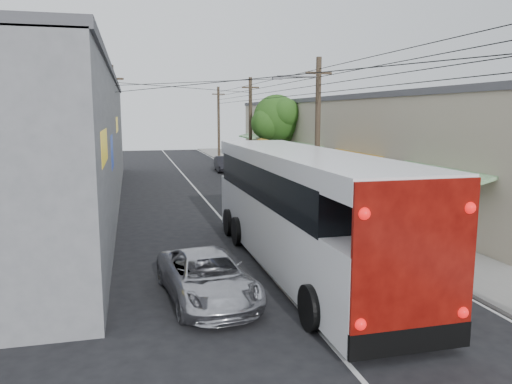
{
  "coord_description": "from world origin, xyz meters",
  "views": [
    {
      "loc": [
        -4.23,
        -11.47,
        5.19
      ],
      "look_at": [
        0.77,
        8.5,
        1.92
      ],
      "focal_mm": 35.0,
      "sensor_mm": 36.0,
      "label": 1
    }
  ],
  "objects_px": {
    "parked_car_mid": "(240,172)",
    "parked_car_far": "(224,164)",
    "parked_suv": "(278,183)",
    "pedestrian_far": "(331,200)",
    "jeepney": "(207,277)",
    "pedestrian_near": "(381,201)",
    "coach_bus": "(300,208)"
  },
  "relations": [
    {
      "from": "coach_bus",
      "to": "pedestrian_far",
      "type": "relative_size",
      "value": 9.46
    },
    {
      "from": "jeepney",
      "to": "parked_car_far",
      "type": "xyz_separation_m",
      "value": [
        6.1,
        30.6,
        0.01
      ]
    },
    {
      "from": "parked_suv",
      "to": "coach_bus",
      "type": "bearing_deg",
      "value": -99.39
    },
    {
      "from": "coach_bus",
      "to": "parked_suv",
      "type": "height_order",
      "value": "coach_bus"
    },
    {
      "from": "parked_car_mid",
      "to": "parked_car_far",
      "type": "xyz_separation_m",
      "value": [
        0.0,
        6.7,
        -0.03
      ]
    },
    {
      "from": "pedestrian_far",
      "to": "parked_car_far",
      "type": "bearing_deg",
      "value": -92.26
    },
    {
      "from": "jeepney",
      "to": "pedestrian_far",
      "type": "xyz_separation_m",
      "value": [
        7.7,
        9.73,
        0.18
      ]
    },
    {
      "from": "parked_car_mid",
      "to": "pedestrian_near",
      "type": "height_order",
      "value": "pedestrian_near"
    },
    {
      "from": "jeepney",
      "to": "parked_car_mid",
      "type": "distance_m",
      "value": 24.67
    },
    {
      "from": "parked_suv",
      "to": "parked_car_mid",
      "type": "height_order",
      "value": "parked_suv"
    },
    {
      "from": "jeepney",
      "to": "pedestrian_far",
      "type": "bearing_deg",
      "value": 45.6
    },
    {
      "from": "pedestrian_far",
      "to": "coach_bus",
      "type": "bearing_deg",
      "value": 53.83
    },
    {
      "from": "pedestrian_near",
      "to": "pedestrian_far",
      "type": "xyz_separation_m",
      "value": [
        -2.2,
        1.12,
        -0.05
      ]
    },
    {
      "from": "jeepney",
      "to": "parked_car_far",
      "type": "height_order",
      "value": "parked_car_far"
    },
    {
      "from": "parked_car_far",
      "to": "coach_bus",
      "type": "bearing_deg",
      "value": -92.09
    },
    {
      "from": "parked_car_far",
      "to": "pedestrian_far",
      "type": "height_order",
      "value": "pedestrian_far"
    },
    {
      "from": "pedestrian_near",
      "to": "jeepney",
      "type": "bearing_deg",
      "value": 39.47
    },
    {
      "from": "parked_car_far",
      "to": "pedestrian_far",
      "type": "bearing_deg",
      "value": -82.45
    },
    {
      "from": "coach_bus",
      "to": "parked_car_mid",
      "type": "xyz_separation_m",
      "value": [
        2.6,
        21.59,
        -1.34
      ]
    },
    {
      "from": "parked_car_far",
      "to": "pedestrian_far",
      "type": "relative_size",
      "value": 2.82
    },
    {
      "from": "parked_suv",
      "to": "pedestrian_near",
      "type": "height_order",
      "value": "parked_suv"
    },
    {
      "from": "pedestrian_near",
      "to": "parked_suv",
      "type": "bearing_deg",
      "value": -69.95
    },
    {
      "from": "parked_suv",
      "to": "pedestrian_far",
      "type": "relative_size",
      "value": 4.23
    },
    {
      "from": "pedestrian_far",
      "to": "parked_car_mid",
      "type": "bearing_deg",
      "value": -90.2
    },
    {
      "from": "pedestrian_near",
      "to": "pedestrian_far",
      "type": "distance_m",
      "value": 2.47
    },
    {
      "from": "coach_bus",
      "to": "pedestrian_far",
      "type": "bearing_deg",
      "value": 59.9
    },
    {
      "from": "coach_bus",
      "to": "parked_suv",
      "type": "bearing_deg",
      "value": 75.67
    },
    {
      "from": "parked_suv",
      "to": "pedestrian_near",
      "type": "xyz_separation_m",
      "value": [
        3.0,
        -7.59,
        0.0
      ]
    },
    {
      "from": "parked_car_far",
      "to": "pedestrian_near",
      "type": "bearing_deg",
      "value": -77.04
    },
    {
      "from": "parked_car_far",
      "to": "pedestrian_far",
      "type": "xyz_separation_m",
      "value": [
        1.6,
        -20.87,
        0.17
      ]
    },
    {
      "from": "coach_bus",
      "to": "parked_car_mid",
      "type": "height_order",
      "value": "coach_bus"
    },
    {
      "from": "coach_bus",
      "to": "parked_suv",
      "type": "distance_m",
      "value": 14.34
    }
  ]
}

